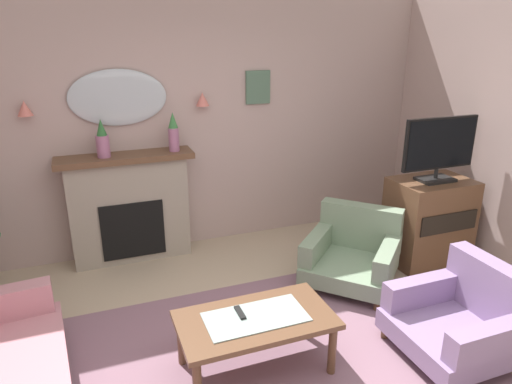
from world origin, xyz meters
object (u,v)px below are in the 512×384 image
object	(u,v)px
mantel_vase_centre	(173,133)
armchair_in_corner	(353,252)
tv_cabinet	(428,221)
tv_flatscreen	(440,148)
wall_sconce_right	(202,99)
wall_mirror	(118,98)
framed_picture	(258,87)
coffee_table	(256,324)
fireplace	(130,209)
armchair_near_fireplace	(464,318)
tv_remote	(240,313)
mantel_vase_left	(102,141)
wall_sconce_left	(25,108)

from	to	relation	value
mantel_vase_centre	armchair_in_corner	size ratio (longest dim) A/B	0.35
tv_cabinet	tv_flatscreen	size ratio (longest dim) A/B	1.07
wall_sconce_right	wall_mirror	bearing A→B (deg)	176.63
framed_picture	coffee_table	bearing A→B (deg)	-111.41
fireplace	framed_picture	world-z (taller)	framed_picture
armchair_in_corner	wall_sconce_right	bearing A→B (deg)	129.49
fireplace	coffee_table	distance (m)	2.20
tv_cabinet	tv_flatscreen	xyz separation A→B (m)	(0.00, -0.02, 0.80)
armchair_in_corner	tv_flatscreen	world-z (taller)	tv_flatscreen
wall_sconce_right	armchair_near_fireplace	bearing A→B (deg)	-63.32
armchair_in_corner	tv_flatscreen	size ratio (longest dim) A/B	1.36
armchair_near_fireplace	armchair_in_corner	bearing A→B (deg)	98.67
wall_mirror	armchair_in_corner	size ratio (longest dim) A/B	0.84
tv_cabinet	armchair_in_corner	bearing A→B (deg)	-174.14
tv_remote	wall_mirror	bearing A→B (deg)	103.48
framed_picture	tv_flatscreen	distance (m)	2.01
mantel_vase_left	armchair_in_corner	bearing A→B (deg)	-29.57
framed_picture	coffee_table	size ratio (longest dim) A/B	0.33
mantel_vase_centre	fireplace	bearing A→B (deg)	176.76
wall_mirror	tv_flatscreen	bearing A→B (deg)	-24.22
mantel_vase_left	framed_picture	size ratio (longest dim) A/B	1.05
fireplace	tv_cabinet	bearing A→B (deg)	-21.52
mantel_vase_left	wall_sconce_left	size ratio (longest dim) A/B	2.70
fireplace	wall_sconce_left	xyz separation A→B (m)	(-0.85, 0.09, 1.09)
mantel_vase_centre	armchair_near_fireplace	bearing A→B (deg)	-56.20
wall_sconce_right	tv_remote	size ratio (longest dim) A/B	0.88
mantel_vase_centre	coffee_table	size ratio (longest dim) A/B	0.37
tv_cabinet	tv_flatscreen	distance (m)	0.80
fireplace	mantel_vase_left	xyz separation A→B (m)	(-0.20, -0.03, 0.76)
wall_sconce_right	tv_remote	world-z (taller)	wall_sconce_right
wall_sconce_left	tv_flatscreen	xyz separation A→B (m)	(3.77, -1.27, -0.41)
mantel_vase_left	wall_sconce_left	world-z (taller)	wall_sconce_left
tv_flatscreen	armchair_near_fireplace	bearing A→B (deg)	-120.68
mantel_vase_left	framed_picture	world-z (taller)	framed_picture
framed_picture	armchair_near_fireplace	bearing A→B (deg)	-76.25
armchair_in_corner	wall_mirror	bearing A→B (deg)	144.54
fireplace	armchair_near_fireplace	xyz separation A→B (m)	(2.15, -2.49, -0.27)
armchair_near_fireplace	tv_cabinet	distance (m)	1.55
wall_sconce_left	armchair_in_corner	bearing A→B (deg)	-25.58
framed_picture	armchair_in_corner	bearing A→B (deg)	-71.96
mantel_vase_centre	coffee_table	distance (m)	2.30
coffee_table	framed_picture	bearing A→B (deg)	68.59
mantel_vase_left	armchair_in_corner	distance (m)	2.68
wall_mirror	fireplace	bearing A→B (deg)	-90.00
wall_mirror	armchair_in_corner	xyz separation A→B (m)	(1.96, -1.39, -1.40)
wall_mirror	tv_flatscreen	distance (m)	3.24
mantel_vase_centre	tv_cabinet	world-z (taller)	mantel_vase_centre
mantel_vase_left	armchair_near_fireplace	distance (m)	3.55
tv_cabinet	coffee_table	bearing A→B (deg)	-157.52
armchair_in_corner	tv_flatscreen	distance (m)	1.35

